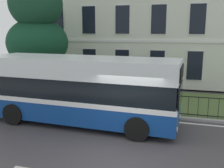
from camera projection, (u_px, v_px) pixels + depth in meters
ground_plane at (128, 142)px, 9.95m from camera, size 60.00×56.00×0.18m
georgian_townhouse at (150, 7)px, 22.23m from camera, size 15.39×9.79×11.86m
iron_verge_railing at (120, 101)px, 13.35m from camera, size 17.64×0.04×0.97m
evergreen_tree at (38, 51)px, 16.76m from camera, size 4.63×4.63×7.91m
single_decker_bus at (82, 89)px, 11.65m from camera, size 8.71×2.88×2.99m
litter_bin at (75, 95)px, 14.43m from camera, size 0.51×0.51×1.04m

